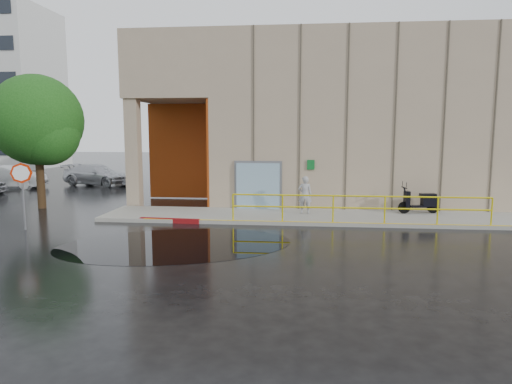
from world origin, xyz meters
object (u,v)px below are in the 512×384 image
scooter (420,195)px  car_b (9,177)px  red_curb (170,221)px  car_c (97,175)px  person (305,195)px  tree_near (39,124)px  stop_sign (22,181)px

scooter → car_b: (-23.00, 7.24, -0.21)m
red_curb → car_c: 14.25m
person → car_c: person is taller
tree_near → car_b: bearing=132.7°
stop_sign → car_c: size_ratio=0.52×
person → stop_sign: stop_sign is taller
stop_sign → scooter: bearing=7.9°
stop_sign → tree_near: 5.26m
red_curb → car_b: car_b is taller
stop_sign → car_b: stop_sign is taller
red_curb → stop_sign: bearing=-160.2°
person → scooter: (4.74, 0.53, -0.02)m
car_b → car_c: size_ratio=0.91×
tree_near → scooter: bearing=-1.5°
person → car_c: (-13.53, 9.85, -0.25)m
scooter → tree_near: bearing=169.2°
scooter → stop_sign: stop_sign is taller
scooter → car_b: size_ratio=0.41×
scooter → tree_near: 16.99m
car_b → tree_near: (6.27, -6.80, 3.18)m
person → tree_near: tree_near is taller
car_c → tree_near: 9.57m
red_curb → car_b: 16.12m
person → stop_sign: bearing=24.3°
red_curb → person: bearing=18.3°
red_curb → car_b: size_ratio=0.56×
person → car_b: person is taller
scooter → car_b: bearing=153.2°
stop_sign → tree_near: bearing=105.7°
car_b → person: bearing=-120.1°
car_b → car_c: car_b is taller
scooter → car_c: (-18.27, 9.32, -0.23)m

